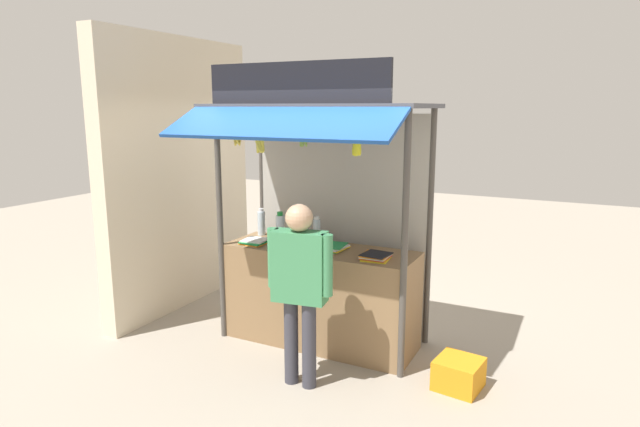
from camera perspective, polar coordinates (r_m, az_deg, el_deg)
name	(u,v)px	position (r m, az deg, el deg)	size (l,w,h in m)	color
ground_plane	(320,341)	(5.60, 0.00, -13.52)	(20.00, 20.00, 0.00)	#9E9384
stall_counter	(320,296)	(5.41, 0.00, -8.78)	(1.93, 0.65, 0.99)	olive
stall_structure	(326,180)	(5.24, 0.60, 3.60)	(2.13, 1.53, 2.73)	#4C4742
water_bottle_mid_right	(280,228)	(5.48, -4.28, -1.57)	(0.09, 0.09, 0.32)	silver
water_bottle_left	(317,230)	(5.47, -0.36, -1.79)	(0.08, 0.08, 0.27)	silver
water_bottle_front_right	(261,223)	(5.81, -6.30, -0.97)	(0.08, 0.08, 0.29)	silver
magazine_stack_mid_left	(376,256)	(4.91, 5.99, -4.58)	(0.27, 0.28, 0.06)	yellow
magazine_stack_center	(255,241)	(5.48, -7.00, -2.99)	(0.26, 0.27, 0.04)	orange
magazine_stack_back_left	(336,247)	(5.20, 1.70, -3.65)	(0.20, 0.31, 0.05)	green
banana_bunch_inner_left	(304,138)	(4.69, -1.76, 8.03)	(0.10, 0.10, 0.24)	#332D23
banana_bunch_rightmost	(260,144)	(4.93, -6.44, 7.35)	(0.09, 0.09, 0.32)	#332D23
banana_bunch_inner_right	(237,138)	(5.06, -8.85, 7.96)	(0.09, 0.09, 0.25)	#332D23
banana_bunch_leftmost	(357,147)	(4.48, 3.97, 7.07)	(0.09, 0.09, 0.30)	#332D23
vendor_person	(300,279)	(4.46, -2.20, -6.98)	(0.60, 0.25, 1.58)	#383842
plastic_crate	(459,374)	(4.87, 14.62, -16.27)	(0.36, 0.36, 0.26)	orange
neighbour_wall	(180,175)	(6.51, -14.73, 4.05)	(0.20, 2.40, 3.14)	beige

